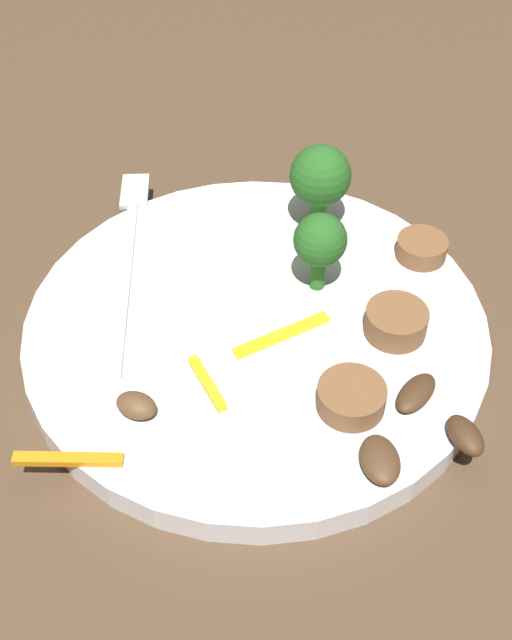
% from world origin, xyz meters
% --- Properties ---
extents(ground_plane, '(1.40, 1.40, 0.00)m').
position_xyz_m(ground_plane, '(0.00, 0.00, 0.00)').
color(ground_plane, '#4C3826').
extents(plate, '(0.26, 0.26, 0.02)m').
position_xyz_m(plate, '(0.00, 0.00, 0.01)').
color(plate, white).
rests_on(plate, ground_plane).
extents(fork, '(0.18, 0.02, 0.00)m').
position_xyz_m(fork, '(0.06, 0.08, 0.02)').
color(fork, silver).
rests_on(fork, plate).
extents(broccoli_floret_0, '(0.04, 0.04, 0.06)m').
position_xyz_m(broccoli_floret_0, '(0.08, -0.04, 0.05)').
color(broccoli_floret_0, '#296420').
rests_on(broccoli_floret_0, plate).
extents(broccoli_floret_1, '(0.03, 0.03, 0.05)m').
position_xyz_m(broccoli_floret_1, '(0.03, -0.04, 0.05)').
color(broccoli_floret_1, '#296420').
rests_on(broccoli_floret_1, plate).
extents(sausage_slice_0, '(0.05, 0.05, 0.01)m').
position_xyz_m(sausage_slice_0, '(-0.06, -0.05, 0.02)').
color(sausage_slice_0, brown).
rests_on(sausage_slice_0, plate).
extents(sausage_slice_1, '(0.05, 0.05, 0.02)m').
position_xyz_m(sausage_slice_1, '(-0.01, -0.08, 0.02)').
color(sausage_slice_1, brown).
rests_on(sausage_slice_1, plate).
extents(sausage_slice_2, '(0.04, 0.04, 0.01)m').
position_xyz_m(sausage_slice_2, '(0.05, -0.10, 0.02)').
color(sausage_slice_2, brown).
rests_on(sausage_slice_2, plate).
extents(mushroom_0, '(0.03, 0.02, 0.01)m').
position_xyz_m(mushroom_0, '(-0.09, -0.10, 0.02)').
color(mushroom_0, '#422B19').
rests_on(mushroom_0, plate).
extents(mushroom_1, '(0.02, 0.03, 0.01)m').
position_xyz_m(mushroom_1, '(-0.06, 0.06, 0.02)').
color(mushroom_1, brown).
rests_on(mushroom_1, plate).
extents(mushroom_2, '(0.03, 0.02, 0.01)m').
position_xyz_m(mushroom_2, '(-0.10, -0.06, 0.02)').
color(mushroom_2, '#4C331E').
rests_on(mushroom_2, plate).
extents(mushroom_3, '(0.03, 0.03, 0.01)m').
position_xyz_m(mushroom_3, '(-0.06, -0.08, 0.02)').
color(mushroom_3, '#422B19').
rests_on(mushroom_3, plate).
extents(pepper_strip_0, '(0.04, 0.02, 0.00)m').
position_xyz_m(pepper_strip_0, '(-0.05, 0.03, 0.02)').
color(pepper_strip_0, yellow).
rests_on(pepper_strip_0, plate).
extents(pepper_strip_1, '(0.01, 0.05, 0.00)m').
position_xyz_m(pepper_strip_1, '(-0.09, 0.09, 0.02)').
color(pepper_strip_1, orange).
rests_on(pepper_strip_1, plate).
extents(pepper_strip_2, '(0.03, 0.06, 0.00)m').
position_xyz_m(pepper_strip_2, '(-0.01, -0.01, 0.02)').
color(pepper_strip_2, yellow).
rests_on(pepper_strip_2, plate).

